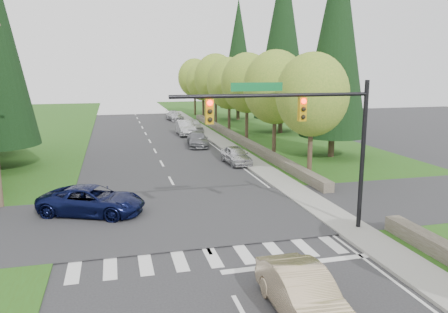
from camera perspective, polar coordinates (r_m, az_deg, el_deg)
name	(u,v)px	position (r m, az deg, el deg)	size (l,w,h in m)	color
ground	(234,297)	(14.86, 1.34, -17.92)	(120.00, 120.00, 0.00)	#28282B
grass_east	(320,157)	(37.14, 12.41, -0.11)	(14.00, 110.00, 0.06)	#2B4E14
cross_street	(191,217)	(22.00, -4.34, -7.94)	(120.00, 8.00, 0.10)	#28282B
sidewalk_east	(243,156)	(36.72, 2.46, 0.07)	(1.80, 80.00, 0.13)	gray
curb_east	(233,156)	(36.49, 1.18, 0.01)	(0.20, 80.00, 0.13)	gray
stone_wall_north	(236,138)	(44.70, 1.59, 2.49)	(0.70, 40.00, 0.70)	#4C4438
traffic_signal	(305,124)	(18.85, 10.58, 4.23)	(8.70, 0.37, 6.80)	black
decid_tree_0	(312,95)	(29.41, 11.45, 7.91)	(4.80, 4.80, 8.37)	#38281C
decid_tree_1	(275,87)	(35.87, 6.72, 8.97)	(5.20, 5.20, 8.80)	#38281C
decid_tree_2	(247,83)	(42.41, 3.04, 9.57)	(5.00, 5.00, 8.82)	#38281C
decid_tree_3	(229,83)	(49.17, 0.69, 9.53)	(5.00, 5.00, 8.55)	#38281C
decid_tree_4	(216,78)	(55.97, -1.09, 10.16)	(5.40, 5.40, 9.18)	#38281C
decid_tree_5	(203,81)	(62.77, -2.76, 9.80)	(4.80, 4.80, 8.30)	#38281C
decid_tree_6	(195,78)	(69.65, -3.86, 10.22)	(5.20, 5.20, 8.86)	#38281C
conifer_e_a	(337,36)	(36.98, 14.51, 14.96)	(5.44, 5.44, 17.80)	#38281C
conifer_e_b	(283,36)	(50.14, 7.67, 15.33)	(6.12, 6.12, 19.80)	#38281C
conifer_e_c	(238,54)	(62.98, 1.89, 13.23)	(5.10, 5.10, 16.80)	#38281C
sedan_champagne	(303,294)	(13.74, 10.29, -17.25)	(1.55, 4.43, 1.46)	#D3B78D
suv_navy	(92,201)	(23.13, -16.82, -5.53)	(2.43, 5.27, 1.46)	#0A0F34
parked_car_a	(236,155)	(33.87, 1.59, 0.17)	(1.61, 4.00, 1.36)	#BCBCC1
parked_car_b	(198,139)	(41.61, -3.45, 2.25)	(1.87, 4.61, 1.34)	slate
parked_car_c	(185,128)	(48.91, -5.05, 3.77)	(1.71, 4.91, 1.62)	#B8B9BE
parked_car_d	(193,125)	(51.64, -4.04, 4.10)	(1.74, 4.32, 1.47)	white
parked_car_e	(175,116)	(62.89, -6.46, 5.28)	(1.79, 4.39, 1.27)	#BABBC0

